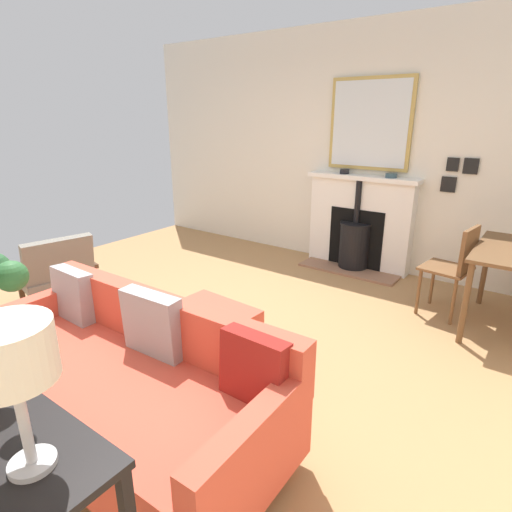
% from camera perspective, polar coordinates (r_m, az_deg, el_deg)
% --- Properties ---
extents(ground_plane, '(5.69, 6.15, 0.01)m').
position_cam_1_polar(ground_plane, '(3.53, -9.38, -12.60)').
color(ground_plane, '#A87A4C').
extents(wall_left, '(0.12, 6.15, 2.84)m').
position_cam_1_polar(wall_left, '(5.40, 12.21, 14.09)').
color(wall_left, silver).
rests_on(wall_left, ground).
extents(fireplace, '(0.52, 1.34, 1.15)m').
position_cam_1_polar(fireplace, '(5.26, 13.80, 3.66)').
color(fireplace, '#93664C').
rests_on(fireplace, ground).
extents(mirror_over_mantel, '(0.04, 0.97, 1.03)m').
position_cam_1_polar(mirror_over_mantel, '(5.19, 15.33, 17.02)').
color(mirror_over_mantel, tan).
extents(mantel_bowl_near, '(0.11, 0.11, 0.06)m').
position_cam_1_polar(mantel_bowl_near, '(5.23, 12.03, 11.29)').
color(mantel_bowl_near, black).
rests_on(mantel_bowl_near, fireplace).
extents(mantel_bowl_far, '(0.13, 0.13, 0.05)m').
position_cam_1_polar(mantel_bowl_far, '(5.03, 18.03, 10.46)').
color(mantel_bowl_far, '#334C56').
rests_on(mantel_bowl_far, fireplace).
extents(sofa, '(0.95, 2.09, 0.83)m').
position_cam_1_polar(sofa, '(2.65, -17.71, -16.10)').
color(sofa, '#B2B2B7').
rests_on(sofa, ground).
extents(ottoman, '(0.69, 0.71, 0.38)m').
position_cam_1_polar(ottoman, '(3.31, -7.09, -10.02)').
color(ottoman, '#B2B2B7').
rests_on(ottoman, ground).
extents(armchair_accent, '(0.78, 0.72, 0.78)m').
position_cam_1_polar(armchair_accent, '(4.34, -25.71, -1.82)').
color(armchair_accent, '#4C3321').
rests_on(armchair_accent, ground).
extents(table_lamp_far_end, '(0.25, 0.25, 0.48)m').
position_cam_1_polar(table_lamp_far_end, '(1.37, -30.64, -12.01)').
color(table_lamp_far_end, '#B2B2B7').
rests_on(table_lamp_far_end, console_table).
extents(dining_chair_near_fireplace, '(0.45, 0.45, 0.88)m').
position_cam_1_polar(dining_chair_near_fireplace, '(4.21, 25.70, -1.00)').
color(dining_chair_near_fireplace, brown).
rests_on(dining_chair_near_fireplace, ground).
extents(photo_gallery_row, '(0.02, 0.34, 0.37)m').
position_cam_1_polar(photo_gallery_row, '(4.96, 25.87, 10.22)').
color(photo_gallery_row, black).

